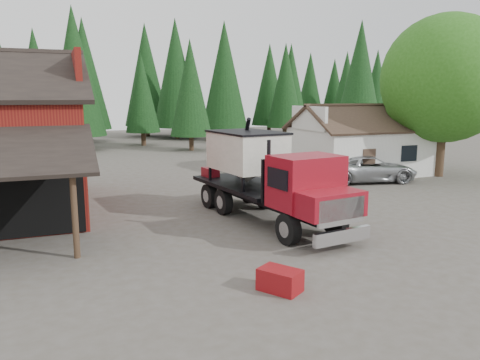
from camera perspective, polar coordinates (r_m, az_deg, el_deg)
name	(u,v)px	position (r m, az deg, el deg)	size (l,w,h in m)	color
ground	(263,257)	(15.36, 2.80, -9.31)	(120.00, 120.00, 0.00)	#4B463B
farmhouse	(360,148)	(32.52, 14.43, 3.76)	(8.60, 6.42, 4.65)	silver
deciduous_tree	(446,83)	(32.64, 23.77, 10.72)	(8.00, 8.00, 10.20)	#382619
conifer_backdrop	(113,141)	(55.75, -15.25, 4.56)	(76.00, 16.00, 16.00)	black
near_pine_b	(190,88)	(44.83, -6.06, 11.11)	(3.96, 3.96, 10.40)	#382619
near_pine_c	(360,78)	(48.18, 14.39, 11.98)	(4.84, 4.84, 12.40)	#382619
near_pine_d	(75,71)	(47.29, -19.49, 12.37)	(5.28, 5.28, 13.40)	#382619
feed_truck	(267,174)	(19.23, 3.29, 0.71)	(3.74, 9.55, 4.20)	black
silver_car	(368,169)	(29.36, 15.38, 1.36)	(2.67, 5.78, 1.61)	#A6A9AE
equip_box	(280,280)	(12.77, 4.89, -12.05)	(0.70, 1.10, 0.60)	maroon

